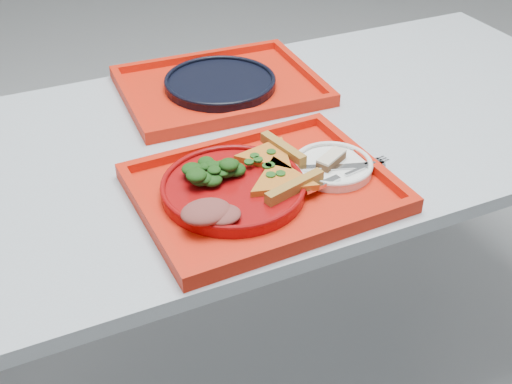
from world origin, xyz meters
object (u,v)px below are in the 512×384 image
at_px(tray_far, 220,89).
at_px(dinner_plate, 233,189).
at_px(navy_plate, 220,84).
at_px(dessert_bar, 331,159).
at_px(tray_main, 263,192).

relative_size(tray_far, dinner_plate, 1.73).
bearing_deg(navy_plate, tray_far, 180.00).
distance_m(dinner_plate, dessert_bar, 0.20).
relative_size(tray_main, dessert_bar, 6.32).
distance_m(tray_main, navy_plate, 0.43).
bearing_deg(tray_far, tray_main, -99.14).
bearing_deg(tray_far, dinner_plate, -106.55).
xyz_separation_m(tray_far, dinner_plate, (-0.14, -0.41, 0.02)).
distance_m(tray_main, dessert_bar, 0.15).
xyz_separation_m(navy_plate, dessert_bar, (0.06, -0.41, 0.02)).
bearing_deg(dinner_plate, tray_far, 71.09).
height_order(dinner_plate, navy_plate, dinner_plate).
relative_size(tray_far, dessert_bar, 6.32).
distance_m(tray_main, dinner_plate, 0.06).
bearing_deg(dinner_plate, tray_main, -10.30).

